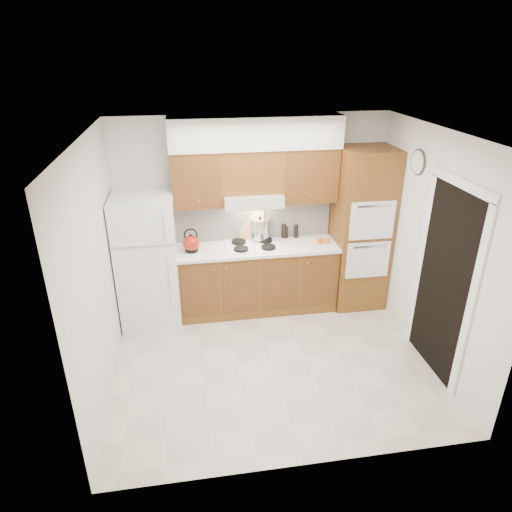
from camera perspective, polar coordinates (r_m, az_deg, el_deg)
The scene contains 26 objects.
floor at distance 5.50m, azimuth 1.95°, elevation -12.83°, with size 3.60×3.60×0.00m, color beige.
ceiling at distance 4.42m, azimuth 2.45°, elevation 14.88°, with size 3.60×3.60×0.00m, color white.
wall_back at distance 6.19m, azimuth -0.52°, elevation 5.37°, with size 3.60×0.02×2.60m, color silver.
wall_left at distance 4.83m, azimuth -19.28°, elevation -1.94°, with size 0.02×3.00×2.60m, color silver.
wall_right at distance 5.44m, azimuth 21.11°, elevation 0.81°, with size 0.02×3.00×2.60m, color silver.
fridge at distance 5.98m, azimuth -13.39°, elevation -0.60°, with size 0.75×0.72×1.72m, color white.
base_cabinets at distance 6.26m, azimuth 0.15°, elevation -2.88°, with size 2.11×0.60×0.90m, color brown.
countertop at distance 6.05m, azimuth 0.18°, elevation 1.02°, with size 2.13×0.62×0.04m, color white.
backsplash at distance 6.21m, azimuth -0.26°, elevation 4.65°, with size 2.11×0.03×0.56m, color white.
oven_cabinet at distance 6.33m, azimuth 12.96°, elevation 3.25°, with size 0.70×0.65×2.20m, color brown.
upper_cab_left at distance 5.81m, azimuth -7.38°, elevation 9.54°, with size 0.63×0.33×0.70m, color brown.
upper_cab_right at distance 6.02m, azimuth 6.56°, elevation 10.13°, with size 0.73×0.33×0.70m, color brown.
range_hood at distance 5.89m, azimuth -0.44°, elevation 7.16°, with size 0.75×0.45×0.15m, color silver.
upper_cab_over_hood at distance 5.85m, azimuth -0.54°, elevation 10.61°, with size 0.75×0.33×0.55m, color brown.
soffit at distance 5.74m, azimuth -0.02°, elevation 15.19°, with size 2.13×0.36×0.40m, color silver.
cooktop at distance 6.05m, azimuth -0.32°, elevation 1.29°, with size 0.74×0.50×0.01m, color white.
doorway at distance 5.27m, azimuth 22.38°, elevation -3.22°, with size 0.02×0.90×2.10m, color black.
wall_clock at distance 5.63m, azimuth 19.63°, elevation 11.00°, with size 0.30×0.30×0.02m, color #3F3833.
kettle at distance 5.91m, azimuth -8.10°, elevation 1.59°, with size 0.21×0.21×0.21m, color #981B0B.
cutting_board at distance 6.20m, azimuth -0.59°, elevation 3.82°, with size 0.33×0.02×0.45m, color tan.
stock_pot at distance 6.18m, azimuth 0.50°, elevation 3.44°, with size 0.26×0.26×0.27m, color #BDBCC1.
condiment_a at distance 6.30m, azimuth 3.45°, elevation 3.13°, with size 0.06×0.06×0.20m, color black.
condiment_b at distance 6.32m, azimuth 5.04°, elevation 3.10°, with size 0.06×0.06×0.18m, color black.
condiment_c at distance 6.30m, azimuth 3.82°, elevation 2.95°, with size 0.06×0.06×0.16m, color black.
orange_near at distance 6.22m, azimuth 8.92°, elevation 2.00°, with size 0.08×0.08×0.08m, color orange.
orange_far at distance 6.18m, azimuth 7.99°, elevation 1.94°, with size 0.08×0.08×0.08m, color #E24F0B.
Camera 1 is at (-0.87, -4.27, 3.37)m, focal length 32.00 mm.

